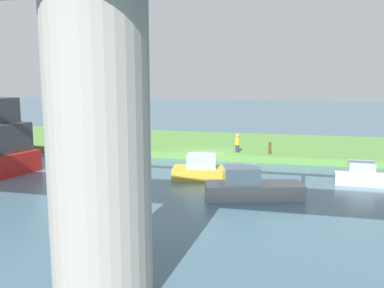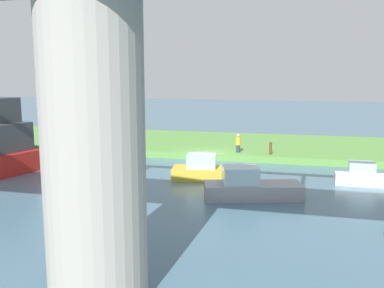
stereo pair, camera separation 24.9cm
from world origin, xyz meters
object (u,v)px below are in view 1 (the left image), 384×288
object	(u,v)px
mooring_post	(270,148)
houseboat_blue	(210,170)
bridge_pylon	(99,148)
pontoon_yellow	(251,187)
motorboat_red	(368,176)
person_on_bank	(237,143)

from	to	relation	value
mooring_post	houseboat_blue	world-z (taller)	houseboat_blue
bridge_pylon	houseboat_blue	xyz separation A→B (m)	(-0.18, -13.96, -3.66)
pontoon_yellow	motorboat_red	bearing A→B (deg)	-145.06
houseboat_blue	motorboat_red	xyz separation A→B (m)	(-8.96, -1.06, -0.10)
person_on_bank	mooring_post	bearing A→B (deg)	173.72
mooring_post	pontoon_yellow	bearing A→B (deg)	87.93
bridge_pylon	mooring_post	bearing A→B (deg)	-99.20
bridge_pylon	houseboat_blue	world-z (taller)	bridge_pylon
person_on_bank	houseboat_blue	bearing A→B (deg)	83.73
bridge_pylon	mooring_post	size ratio (longest dim) A/B	9.54
person_on_bank	mooring_post	xyz separation A→B (m)	(-2.39, 0.26, -0.26)
pontoon_yellow	mooring_post	bearing A→B (deg)	-92.07
person_on_bank	pontoon_yellow	distance (m)	10.20
bridge_pylon	pontoon_yellow	world-z (taller)	bridge_pylon
houseboat_blue	mooring_post	bearing A→B (deg)	-115.86
mooring_post	pontoon_yellow	distance (m)	9.73
houseboat_blue	motorboat_red	bearing A→B (deg)	-173.29
mooring_post	motorboat_red	xyz separation A→B (m)	(-5.84, 5.39, -0.48)
bridge_pylon	motorboat_red	size ratio (longest dim) A/B	2.18
bridge_pylon	person_on_bank	size ratio (longest dim) A/B	6.07
houseboat_blue	person_on_bank	bearing A→B (deg)	-96.27
pontoon_yellow	motorboat_red	distance (m)	7.55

